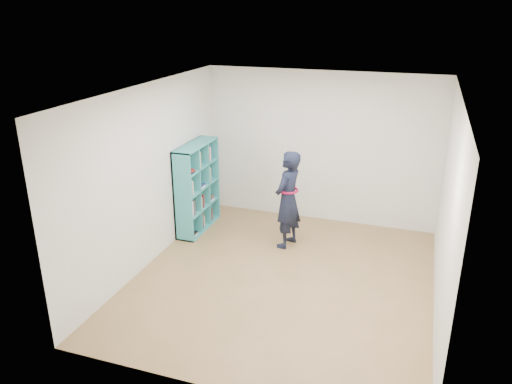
% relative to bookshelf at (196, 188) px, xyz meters
% --- Properties ---
extents(floor, '(4.50, 4.50, 0.00)m').
position_rel_bookshelf_xyz_m(floor, '(1.85, -1.19, -0.73)').
color(floor, olive).
rests_on(floor, ground).
extents(ceiling, '(4.50, 4.50, 0.00)m').
position_rel_bookshelf_xyz_m(ceiling, '(1.85, -1.19, 1.87)').
color(ceiling, white).
rests_on(ceiling, wall_back).
extents(wall_left, '(0.02, 4.50, 2.60)m').
position_rel_bookshelf_xyz_m(wall_left, '(-0.15, -1.19, 0.57)').
color(wall_left, silver).
rests_on(wall_left, floor).
extents(wall_right, '(0.02, 4.50, 2.60)m').
position_rel_bookshelf_xyz_m(wall_right, '(3.85, -1.19, 0.57)').
color(wall_right, silver).
rests_on(wall_right, floor).
extents(wall_back, '(4.00, 0.02, 2.60)m').
position_rel_bookshelf_xyz_m(wall_back, '(1.85, 1.06, 0.57)').
color(wall_back, silver).
rests_on(wall_back, floor).
extents(wall_front, '(4.00, 0.02, 2.60)m').
position_rel_bookshelf_xyz_m(wall_front, '(1.85, -3.44, 0.57)').
color(wall_front, silver).
rests_on(wall_front, floor).
extents(bookshelf, '(0.32, 1.11, 1.48)m').
position_rel_bookshelf_xyz_m(bookshelf, '(0.00, 0.00, 0.00)').
color(bookshelf, teal).
rests_on(bookshelf, floor).
extents(person, '(0.49, 0.64, 1.55)m').
position_rel_bookshelf_xyz_m(person, '(1.62, -0.14, 0.05)').
color(person, black).
rests_on(person, floor).
extents(smartphone, '(0.03, 0.10, 0.13)m').
position_rel_bookshelf_xyz_m(smartphone, '(1.49, -0.02, 0.15)').
color(smartphone, silver).
rests_on(smartphone, person).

